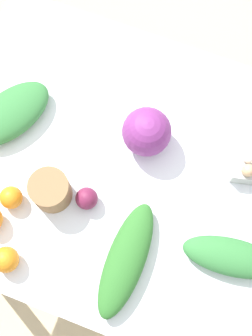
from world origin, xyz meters
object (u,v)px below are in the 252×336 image
object	(u,v)px
cabbage_purple	(147,132)
beet_root	(87,198)
greens_bunch_kale	(126,260)
greens_bunch_beet_tops	(11,114)
paper_bag	(51,190)
orange_2	(6,260)
greens_bunch_dandelion	(232,257)
orange_5	(11,198)

from	to	relation	value
cabbage_purple	beet_root	world-z (taller)	cabbage_purple
greens_bunch_kale	greens_bunch_beet_tops	distance (m)	0.61
paper_bag	orange_2	size ratio (longest dim) A/B	1.57
paper_bag	greens_bunch_kale	bearing A→B (deg)	158.84
paper_bag	greens_bunch_beet_tops	xyz separation A→B (m)	(0.23, -0.19, -0.02)
greens_bunch_beet_tops	orange_2	xyz separation A→B (m)	(-0.18, 0.44, 0.00)
greens_bunch_beet_tops	greens_bunch_dandelion	distance (m)	0.84
paper_bag	orange_2	world-z (taller)	paper_bag
cabbage_purple	greens_bunch_kale	size ratio (longest dim) A/B	0.43
greens_bunch_beet_tops	orange_2	world-z (taller)	orange_2
cabbage_purple	orange_2	xyz separation A→B (m)	(0.26, 0.52, -0.04)
beet_root	orange_5	world-z (taller)	same
orange_5	orange_2	bearing A→B (deg)	110.17
greens_bunch_beet_tops	orange_5	xyz separation A→B (m)	(-0.12, 0.26, -0.00)
greens_bunch_kale	beet_root	distance (m)	0.23
greens_bunch_beet_tops	beet_root	bearing A→B (deg)	152.86
greens_bunch_kale	orange_2	bearing A→B (deg)	20.73
beet_root	greens_bunch_dandelion	bearing A→B (deg)	178.52
paper_bag	greens_bunch_beet_tops	size ratio (longest dim) A/B	0.42
cabbage_purple	beet_root	bearing A→B (deg)	68.25
cabbage_purple	beet_root	xyz separation A→B (m)	(0.10, 0.26, -0.04)
greens_bunch_dandelion	orange_2	xyz separation A→B (m)	(0.63, 0.25, 0.00)
greens_bunch_beet_tops	greens_bunch_dandelion	size ratio (longest dim) A/B	0.98
greens_bunch_kale	orange_5	xyz separation A→B (m)	(0.40, -0.05, -0.00)
paper_bag	greens_bunch_dandelion	distance (m)	0.59
cabbage_purple	orange_5	distance (m)	0.47
cabbage_purple	orange_5	size ratio (longest dim) A/B	2.20
greens_bunch_kale	orange_5	distance (m)	0.41
greens_bunch_dandelion	beet_root	xyz separation A→B (m)	(0.48, -0.01, -0.00)
greens_bunch_beet_tops	orange_5	distance (m)	0.28
greens_bunch_kale	orange_2	size ratio (longest dim) A/B	4.58
cabbage_purple	beet_root	size ratio (longest dim) A/B	2.22
paper_bag	beet_root	xyz separation A→B (m)	(-0.11, -0.02, -0.02)
greens_bunch_beet_tops	greens_bunch_kale	bearing A→B (deg)	149.53
greens_bunch_kale	beet_root	bearing A→B (deg)	-36.11
beet_root	greens_bunch_kale	bearing A→B (deg)	143.89
orange_2	greens_bunch_dandelion	bearing A→B (deg)	-158.60
cabbage_purple	orange_2	size ratio (longest dim) A/B	1.98
orange_5	greens_bunch_dandelion	bearing A→B (deg)	-174.41
cabbage_purple	orange_2	bearing A→B (deg)	63.49
cabbage_purple	orange_5	bearing A→B (deg)	46.24
greens_bunch_beet_tops	orange_2	size ratio (longest dim) A/B	3.71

